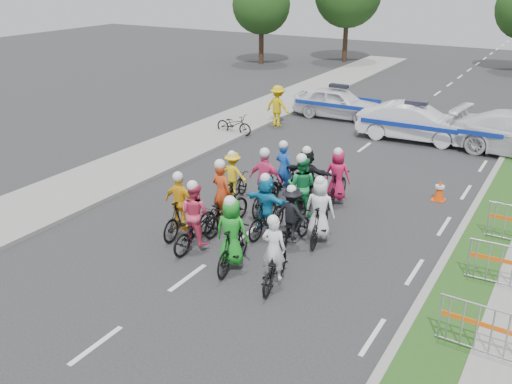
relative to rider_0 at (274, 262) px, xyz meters
The scene contains 25 objects.
ground 2.15m from the rider_0, 157.62° to the right, with size 90.00×90.00×0.00m, color #28282B.
curb_right 5.31m from the rider_0, 52.89° to the left, with size 0.20×60.00×0.12m, color gray.
grass_strip 5.76m from the rider_0, 47.30° to the left, with size 1.20×60.00×0.11m, color #184616.
sidewalk_left 9.42m from the rider_0, 153.41° to the left, with size 3.00×60.00×0.13m, color gray.
rider_0 is the anchor object (origin of this frame).
rider_1 1.26m from the rider_0, behind, with size 0.89×1.91×1.94m.
rider_2 2.71m from the rider_0, 167.21° to the left, with size 0.83×1.91×1.92m.
rider_3 3.56m from the rider_0, 163.60° to the left, with size 0.97×1.82×1.88m.
rider_4 2.11m from the rider_0, 105.74° to the left, with size 0.99×1.73×1.72m.
rider_5 2.60m from the rider_0, 123.36° to the left, with size 1.49×1.78×1.84m.
rider_6 3.43m from the rider_0, 143.66° to the left, with size 1.05×2.09×2.04m.
rider_7 2.56m from the rider_0, 90.43° to the left, with size 0.87×1.87×1.90m.
rider_8 3.74m from the rider_0, 106.41° to the left, with size 1.05×2.10×2.05m.
rider_9 4.19m from the rider_0, 122.06° to the left, with size 1.06×1.98×2.04m.
rider_10 5.22m from the rider_0, 132.69° to the left, with size 0.95×1.65×1.66m.
rider_11 4.89m from the rider_0, 106.84° to the left, with size 1.52×1.82×1.91m.
rider_12 5.38m from the rider_0, 115.26° to the left, with size 0.94×1.95×1.90m.
rider_13 5.26m from the rider_0, 96.89° to the left, with size 0.80×1.78×1.84m.
police_car_0 15.88m from the rider_0, 107.43° to the left, with size 1.72×4.27×1.45m, color white.
police_car_1 13.24m from the rider_0, 92.26° to the left, with size 1.61×4.62×1.52m, color white.
marshal_hiviz 13.95m from the rider_0, 117.92° to the left, with size 1.21×0.70×1.87m, color #DAB60B.
barrier_0 4.80m from the rider_0, ahead, with size 2.00×0.50×1.12m, color #A5A8AD, non-canonical shape.
cone_0 7.39m from the rider_0, 73.76° to the left, with size 0.40×0.40×0.70m.
parked_bike 12.64m from the rider_0, 126.53° to the left, with size 0.60×1.71×0.90m, color black.
tree_0 31.73m from the rider_0, 120.32° to the left, with size 4.20×4.20×6.30m.
Camera 1 is at (7.37, -9.40, 6.97)m, focal length 40.00 mm.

